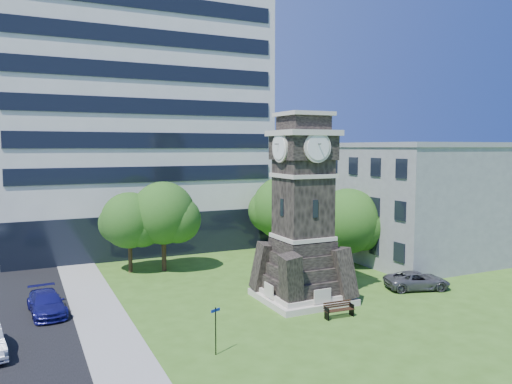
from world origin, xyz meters
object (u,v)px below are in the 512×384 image
car_street_north (47,303)px  park_bench (339,309)px  car_east_lot (417,280)px  clock_tower (303,220)px  street_sign (216,325)px

car_street_north → park_bench: bearing=-32.5°
car_street_north → park_bench: car_street_north is taller
car_east_lot → clock_tower: bearing=98.3°
car_street_north → car_east_lot: 24.54m
clock_tower → car_street_north: clock_tower is taller
clock_tower → car_east_lot: 9.86m
clock_tower → car_east_lot: clock_tower is taller
car_street_north → car_east_lot: size_ratio=1.02×
car_east_lot → street_sign: (-16.82, -4.40, 0.84)m
car_east_lot → street_sign: 17.41m
clock_tower → street_sign: bearing=-144.9°
car_east_lot → park_bench: (-8.38, -2.51, -0.12)m
park_bench → car_east_lot: bearing=19.8°
clock_tower → car_east_lot: size_ratio=2.70×
clock_tower → car_street_north: size_ratio=2.64×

